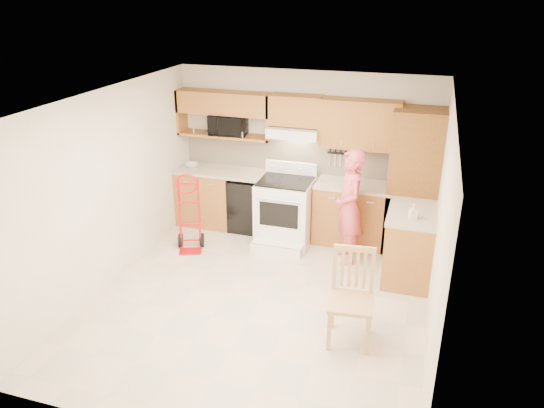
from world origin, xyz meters
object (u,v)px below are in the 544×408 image
at_px(range, 284,207).
at_px(person, 349,207).
at_px(hand_truck, 189,216).
at_px(dining_chair, 351,299).
at_px(microwave, 229,124).

relative_size(range, person, 0.72).
relative_size(person, hand_truck, 1.53).
bearing_deg(dining_chair, microwave, 126.88).
height_order(range, hand_truck, range).
xyz_separation_m(person, hand_truck, (-2.25, -0.37, -0.28)).
bearing_deg(microwave, dining_chair, -54.78).
height_order(microwave, person, microwave).
distance_m(range, person, 1.06).
xyz_separation_m(microwave, hand_truck, (-0.22, -1.10, -1.11)).
height_order(microwave, range, microwave).
height_order(range, person, person).
relative_size(range, dining_chair, 1.11).
bearing_deg(range, hand_truck, -153.67).
bearing_deg(dining_chair, person, 94.47).
height_order(microwave, dining_chair, microwave).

